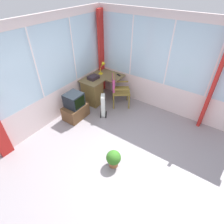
# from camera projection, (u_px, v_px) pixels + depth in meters

# --- Properties ---
(ground) EXTENTS (5.49, 5.19, 0.06)m
(ground) POSITION_uv_depth(u_px,v_px,m) (116.00, 160.00, 3.89)
(ground) COLOR gray
(north_window_panel) EXTENTS (4.49, 0.07, 2.53)m
(north_window_panel) POSITION_uv_depth(u_px,v_px,m) (39.00, 79.00, 4.07)
(north_window_panel) COLOR silver
(north_window_panel) RESTS_ON ground
(east_window_panel) EXTENTS (0.07, 4.19, 2.53)m
(east_window_panel) POSITION_uv_depth(u_px,v_px,m) (167.00, 67.00, 4.57)
(east_window_panel) COLOR silver
(east_window_panel) RESTS_ON ground
(curtain_corner) EXTENTS (0.27, 0.10, 2.43)m
(curtain_corner) POSITION_uv_depth(u_px,v_px,m) (102.00, 54.00, 5.43)
(curtain_corner) COLOR red
(curtain_corner) RESTS_ON ground
(curtain_east_far) EXTENTS (0.27, 0.10, 2.43)m
(curtain_east_far) POSITION_uv_depth(u_px,v_px,m) (215.00, 83.00, 4.03)
(curtain_east_far) COLOR red
(curtain_east_far) RESTS_ON ground
(desk) EXTENTS (1.11, 0.90, 0.74)m
(desk) POSITION_uv_depth(u_px,v_px,m) (93.00, 91.00, 5.33)
(desk) COLOR brown
(desk) RESTS_ON ground
(desk_lamp) EXTENTS (0.23, 0.19, 0.36)m
(desk_lamp) POSITION_uv_depth(u_px,v_px,m) (103.00, 66.00, 5.33)
(desk_lamp) COLOR yellow
(desk_lamp) RESTS_ON desk
(tv_remote) EXTENTS (0.10, 0.15, 0.02)m
(tv_remote) POSITION_uv_depth(u_px,v_px,m) (119.00, 75.00, 5.36)
(tv_remote) COLOR black
(tv_remote) RESTS_ON desk
(paper_tray) EXTENTS (0.32, 0.26, 0.09)m
(paper_tray) POSITION_uv_depth(u_px,v_px,m) (93.00, 77.00, 5.16)
(paper_tray) COLOR #2D2228
(paper_tray) RESTS_ON desk
(wooden_armchair) EXTENTS (0.67, 0.67, 0.94)m
(wooden_armchair) POSITION_uv_depth(u_px,v_px,m) (117.00, 87.00, 5.11)
(wooden_armchair) COLOR olive
(wooden_armchair) RESTS_ON ground
(tv_on_stand) EXTENTS (0.65, 0.46, 0.74)m
(tv_on_stand) POSITION_uv_depth(u_px,v_px,m) (75.00, 107.00, 4.79)
(tv_on_stand) COLOR brown
(tv_on_stand) RESTS_ON ground
(space_heater) EXTENTS (0.33, 0.29, 0.64)m
(space_heater) POSITION_uv_depth(u_px,v_px,m) (103.00, 105.00, 4.89)
(space_heater) COLOR silver
(space_heater) RESTS_ON ground
(potted_plant) EXTENTS (0.30, 0.30, 0.39)m
(potted_plant) POSITION_uv_depth(u_px,v_px,m) (114.00, 158.00, 3.62)
(potted_plant) COLOR #9A5B36
(potted_plant) RESTS_ON ground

